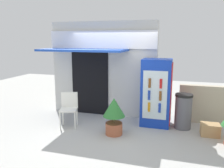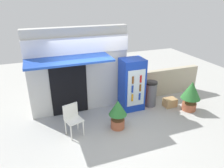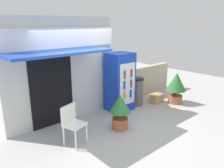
{
  "view_description": "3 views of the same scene",
  "coord_description": "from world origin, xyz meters",
  "px_view_note": "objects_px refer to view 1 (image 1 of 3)",
  "views": [
    {
      "loc": [
        1.86,
        -5.26,
        2.3
      ],
      "look_at": [
        0.18,
        0.4,
        1.15
      ],
      "focal_mm": 36.87,
      "sensor_mm": 36.0,
      "label": 1
    },
    {
      "loc": [
        -1.63,
        -5.05,
        3.7
      ],
      "look_at": [
        0.36,
        0.29,
        1.27
      ],
      "focal_mm": 33.49,
      "sensor_mm": 36.0,
      "label": 2
    },
    {
      "loc": [
        -3.23,
        -3.9,
        2.68
      ],
      "look_at": [
        0.48,
        0.28,
        1.1
      ],
      "focal_mm": 35.3,
      "sensor_mm": 36.0,
      "label": 3
    }
  ],
  "objects_px": {
    "trash_bin": "(183,111)",
    "cardboard_box": "(210,130)",
    "plastic_chair": "(69,107)",
    "potted_plant_near_shop": "(114,113)",
    "drink_cooler": "(156,93)"
  },
  "relations": [
    {
      "from": "trash_bin",
      "to": "cardboard_box",
      "type": "relative_size",
      "value": 2.11
    },
    {
      "from": "plastic_chair",
      "to": "cardboard_box",
      "type": "bearing_deg",
      "value": 6.35
    },
    {
      "from": "cardboard_box",
      "to": "plastic_chair",
      "type": "bearing_deg",
      "value": -173.65
    },
    {
      "from": "drink_cooler",
      "to": "trash_bin",
      "type": "distance_m",
      "value": 0.84
    },
    {
      "from": "potted_plant_near_shop",
      "to": "cardboard_box",
      "type": "relative_size",
      "value": 2.11
    },
    {
      "from": "drink_cooler",
      "to": "plastic_chair",
      "type": "relative_size",
      "value": 1.97
    },
    {
      "from": "plastic_chair",
      "to": "cardboard_box",
      "type": "height_order",
      "value": "plastic_chair"
    },
    {
      "from": "drink_cooler",
      "to": "trash_bin",
      "type": "bearing_deg",
      "value": -4.95
    },
    {
      "from": "plastic_chair",
      "to": "trash_bin",
      "type": "height_order",
      "value": "trash_bin"
    },
    {
      "from": "drink_cooler",
      "to": "plastic_chair",
      "type": "bearing_deg",
      "value": -160.57
    },
    {
      "from": "drink_cooler",
      "to": "trash_bin",
      "type": "xyz_separation_m",
      "value": [
        0.71,
        -0.06,
        -0.44
      ]
    },
    {
      "from": "plastic_chair",
      "to": "potted_plant_near_shop",
      "type": "distance_m",
      "value": 1.31
    },
    {
      "from": "cardboard_box",
      "to": "trash_bin",
      "type": "bearing_deg",
      "value": 153.31
    },
    {
      "from": "drink_cooler",
      "to": "plastic_chair",
      "type": "height_order",
      "value": "drink_cooler"
    },
    {
      "from": "trash_bin",
      "to": "drink_cooler",
      "type": "bearing_deg",
      "value": 175.05
    }
  ]
}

